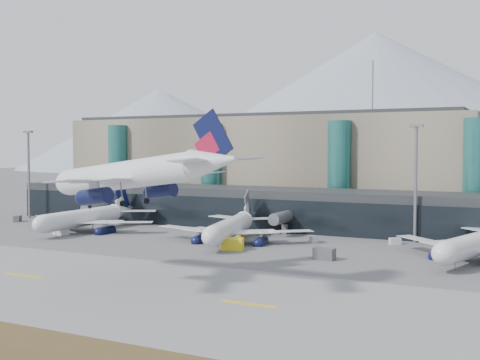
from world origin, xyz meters
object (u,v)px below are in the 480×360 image
Objects in this scene: jet_parked_left at (91,212)px; veh_h at (233,244)px; lightmast_left at (29,169)px; jet_parked_mid at (234,221)px; veh_d at (395,241)px; veh_c at (324,254)px; veh_f at (18,219)px; hero_jet at (144,166)px; veh_g at (313,239)px; veh_b at (241,233)px; veh_a at (61,230)px; lightmast_mid at (416,176)px.

jet_parked_left is 8.82× the size of veh_h.
lightmast_left reaches higher than jet_parked_mid.
veh_c is at bearing -143.25° from veh_d.
hero_jet is at bearing -153.44° from veh_f.
veh_f is 86.40m from veh_g.
jet_parked_mid is (-7.06, 43.54, -13.33)m from hero_jet.
veh_b is at bearing -119.96° from veh_f.
veh_b is (39.67, 16.13, -0.28)m from veh_a.
lightmast_left is 41.82m from veh_a.
veh_b is (72.41, -6.18, -13.67)m from lightmast_left.
lightmast_left is 16.24m from veh_f.
veh_h reaches higher than veh_c.
hero_jet is at bearing 171.85° from veh_b.
jet_parked_mid reaches higher than veh_c.
veh_g is (16.31, 6.11, -3.84)m from jet_parked_mid.
hero_jet is 9.73× the size of veh_c.
veh_a is at bearing 91.36° from jet_parked_mid.
jet_parked_left is 66.39m from veh_c.
hero_jet is at bearing -52.21° from veh_g.
hero_jet reaches higher than veh_c.
veh_f is (-29.02, 14.22, -0.19)m from veh_a.
veh_d is (32.93, 10.97, -3.82)m from jet_parked_mid.
veh_d is at bearing 76.59° from veh_c.
veh_f is at bearing 174.99° from veh_c.
jet_parked_left reaches higher than jet_parked_mid.
veh_c is at bearing -111.72° from lightmast_mid.
lightmast_mid is at bearing -79.95° from jet_parked_left.
hero_jet is 53.41m from veh_b.
lightmast_mid is 25.96m from veh_g.
veh_d is 1.05× the size of veh_g.
veh_g is at bearing -4.08° from lightmast_left.
veh_f is (-95.07, 17.05, -0.23)m from veh_c.
jet_parked_mid is at bearing 163.74° from veh_d.
veh_c is 20.64m from veh_g.
hero_jet is at bearing -25.50° from veh_a.
veh_c is at bearing 68.07° from hero_jet.
lightmast_left is 107.60m from veh_d.
veh_g is at bearing 120.06° from veh_c.
veh_d is (106.71, -1.56, -13.74)m from lightmast_left.
veh_a is 66.11m from veh_c.
lightmast_mid reaches higher than veh_b.
veh_h is (78.89, -23.26, -13.24)m from lightmast_left.
jet_parked_mid is 12.29× the size of veh_f.
veh_b is at bearing -132.45° from veh_g.
veh_g is at bearing -85.29° from jet_parked_left.
veh_c is (66.05, -2.83, 0.05)m from veh_a.
veh_a is 1.22× the size of veh_f.
veh_a is 32.32m from veh_f.
veh_c is at bearing 7.11° from veh_a.
lightmast_mid is (110.00, 3.00, 0.00)m from lightmast_left.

